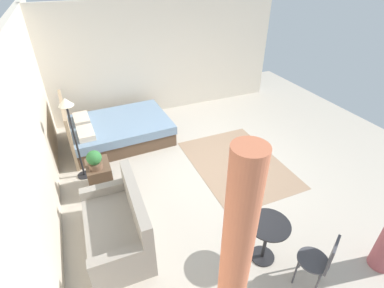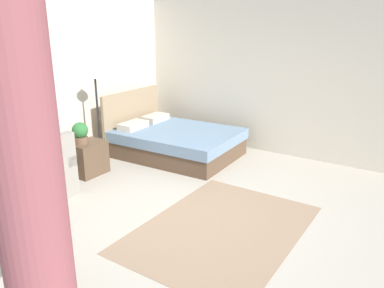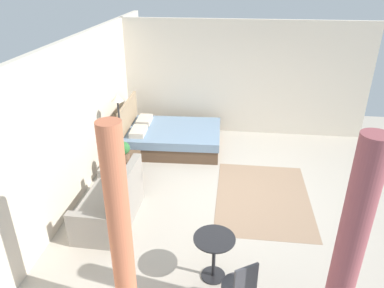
# 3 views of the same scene
# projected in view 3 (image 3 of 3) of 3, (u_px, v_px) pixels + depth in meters

# --- Properties ---
(ground_plane) EXTENTS (9.14, 9.10, 0.02)m
(ground_plane) POSITION_uv_depth(u_px,v_px,m) (240.00, 195.00, 6.92)
(ground_plane) COLOR #B2A899
(wall_back) EXTENTS (9.14, 0.12, 2.84)m
(wall_back) POSITION_uv_depth(u_px,v_px,m) (77.00, 119.00, 6.63)
(wall_back) COLOR beige
(wall_back) RESTS_ON ground
(wall_right) EXTENTS (0.12, 6.10, 2.84)m
(wall_right) POSITION_uv_depth(u_px,v_px,m) (243.00, 79.00, 9.03)
(wall_right) COLOR beige
(wall_right) RESTS_ON ground
(area_rug) EXTENTS (2.43, 1.73, 0.01)m
(area_rug) POSITION_uv_depth(u_px,v_px,m) (263.00, 197.00, 6.84)
(area_rug) COLOR #93755B
(area_rug) RESTS_ON ground
(bed) EXTENTS (1.70, 2.25, 1.14)m
(bed) POSITION_uv_depth(u_px,v_px,m) (171.00, 137.00, 8.63)
(bed) COLOR brown
(bed) RESTS_ON ground
(couch) EXTENTS (1.49, 0.84, 0.94)m
(couch) POSITION_uv_depth(u_px,v_px,m) (111.00, 205.00, 6.10)
(couch) COLOR gray
(couch) RESTS_ON ground
(nightstand) EXTENTS (0.54, 0.40, 0.55)m
(nightstand) POSITION_uv_depth(u_px,v_px,m) (128.00, 168.00, 7.31)
(nightstand) COLOR brown
(nightstand) RESTS_ON ground
(potted_plant) EXTENTS (0.25, 0.25, 0.35)m
(potted_plant) POSITION_uv_depth(u_px,v_px,m) (124.00, 150.00, 7.03)
(potted_plant) COLOR brown
(potted_plant) RESTS_ON nightstand
(floor_lamp) EXTENTS (0.26, 0.26, 1.64)m
(floor_lamp) POSITION_uv_depth(u_px,v_px,m) (119.00, 112.00, 7.36)
(floor_lamp) COLOR black
(floor_lamp) RESTS_ON ground
(balcony_table) EXTENTS (0.57, 0.57, 0.68)m
(balcony_table) POSITION_uv_depth(u_px,v_px,m) (214.00, 250.00, 4.90)
(balcony_table) COLOR black
(balcony_table) RESTS_ON ground
(cafe_chair_near_window) EXTENTS (0.53, 0.53, 0.87)m
(cafe_chair_near_window) POSITION_uv_depth(u_px,v_px,m) (241.00, 285.00, 4.30)
(cafe_chair_near_window) COLOR #3F3F44
(cafe_chair_near_window) RESTS_ON ground
(curtain_left) EXTENTS (0.29, 0.29, 2.60)m
(curtain_left) POSITION_uv_depth(u_px,v_px,m) (349.00, 249.00, 3.72)
(curtain_left) COLOR #994C51
(curtain_left) RESTS_ON ground
(curtain_right) EXTENTS (0.26, 0.26, 2.60)m
(curtain_right) POSITION_uv_depth(u_px,v_px,m) (120.00, 231.00, 3.98)
(curtain_right) COLOR #D1704C
(curtain_right) RESTS_ON ground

